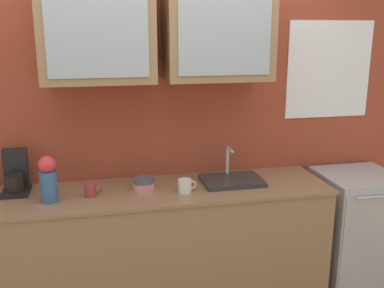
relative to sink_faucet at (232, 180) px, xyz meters
The scene contains 9 objects.
back_wall_unit 0.76m from the sink_faucet, 151.91° to the left, with size 4.30×0.48×2.59m.
counter 0.69m from the sink_faucet, behind, with size 2.29×0.60×0.92m.
sink_faucet is the anchor object (origin of this frame).
bowl_stack 0.63m from the sink_faucet, behind, with size 0.16×0.16×0.08m.
vase 1.25m from the sink_faucet, behind, with size 0.11×0.11×0.30m.
cup_near_sink 0.39m from the sink_faucet, 161.55° to the right, with size 0.12×0.09×0.09m.
cup_near_bowls 0.98m from the sink_faucet, behind, with size 0.11×0.07×0.10m.
dishwasher 1.11m from the sink_faucet, ahead, with size 0.57×0.59×0.92m.
coffee_maker 1.48m from the sink_faucet, behind, with size 0.17×0.20×0.29m.
Camera 1 is at (-0.40, -2.78, 1.97)m, focal length 40.58 mm.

